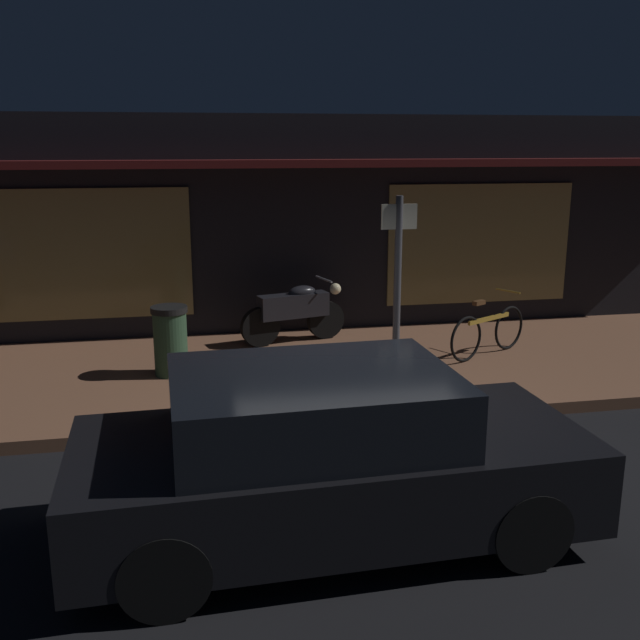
{
  "coord_description": "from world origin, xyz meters",
  "views": [
    {
      "loc": [
        -1.74,
        -6.45,
        3.16
      ],
      "look_at": [
        -0.04,
        2.4,
        0.95
      ],
      "focal_mm": 40.64,
      "sensor_mm": 36.0,
      "label": 1
    }
  ],
  "objects_px": {
    "motorcycle": "(295,311)",
    "sign_post": "(397,282)",
    "parked_car_near": "(326,456)",
    "bicycle_parked": "(488,331)",
    "trash_bin": "(170,340)"
  },
  "relations": [
    {
      "from": "bicycle_parked",
      "to": "motorcycle",
      "type": "bearing_deg",
      "value": 154.39
    },
    {
      "from": "sign_post",
      "to": "parked_car_near",
      "type": "distance_m",
      "value": 3.51
    },
    {
      "from": "motorcycle",
      "to": "bicycle_parked",
      "type": "relative_size",
      "value": 1.14
    },
    {
      "from": "sign_post",
      "to": "parked_car_near",
      "type": "relative_size",
      "value": 0.58
    },
    {
      "from": "sign_post",
      "to": "parked_car_near",
      "type": "height_order",
      "value": "sign_post"
    },
    {
      "from": "motorcycle",
      "to": "parked_car_near",
      "type": "relative_size",
      "value": 0.4
    },
    {
      "from": "bicycle_parked",
      "to": "parked_car_near",
      "type": "xyz_separation_m",
      "value": [
        -3.23,
        -4.18,
        0.2
      ]
    },
    {
      "from": "motorcycle",
      "to": "sign_post",
      "type": "bearing_deg",
      "value": -69.24
    },
    {
      "from": "trash_bin",
      "to": "parked_car_near",
      "type": "relative_size",
      "value": 0.22
    },
    {
      "from": "sign_post",
      "to": "motorcycle",
      "type": "bearing_deg",
      "value": 110.76
    },
    {
      "from": "motorcycle",
      "to": "sign_post",
      "type": "distance_m",
      "value": 2.67
    },
    {
      "from": "bicycle_parked",
      "to": "parked_car_near",
      "type": "distance_m",
      "value": 5.29
    },
    {
      "from": "parked_car_near",
      "to": "sign_post",
      "type": "bearing_deg",
      "value": 63.9
    },
    {
      "from": "motorcycle",
      "to": "trash_bin",
      "type": "bearing_deg",
      "value": -145.31
    },
    {
      "from": "sign_post",
      "to": "trash_bin",
      "type": "bearing_deg",
      "value": 159.0
    }
  ]
}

